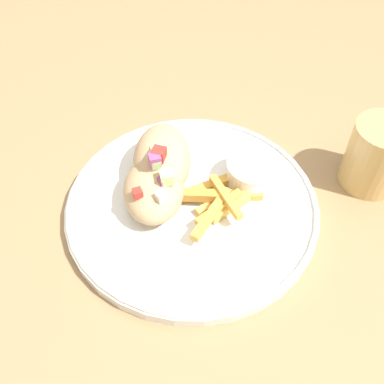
% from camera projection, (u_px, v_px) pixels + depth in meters
% --- Properties ---
extents(ground_plane, '(10.00, 10.00, 0.00)m').
position_uv_depth(ground_plane, '(203.00, 377.00, 1.20)').
color(ground_plane, brown).
extents(table, '(1.51, 1.51, 0.78)m').
position_uv_depth(table, '(212.00, 211.00, 0.65)').
color(table, '#9E7A51').
rests_on(table, ground_plane).
extents(plate, '(0.32, 0.32, 0.02)m').
position_uv_depth(plate, '(192.00, 205.00, 0.57)').
color(plate, white).
rests_on(plate, table).
extents(pita_sandwich_near, '(0.13, 0.13, 0.06)m').
position_uv_depth(pita_sandwich_near, '(154.00, 189.00, 0.55)').
color(pita_sandwich_near, tan).
rests_on(pita_sandwich_near, plate).
extents(pita_sandwich_far, '(0.14, 0.14, 0.07)m').
position_uv_depth(pita_sandwich_far, '(162.00, 159.00, 0.57)').
color(pita_sandwich_far, tan).
rests_on(pita_sandwich_far, plate).
extents(fries_pile, '(0.09, 0.12, 0.03)m').
position_uv_depth(fries_pile, '(218.00, 200.00, 0.55)').
color(fries_pile, gold).
rests_on(fries_pile, plate).
extents(sauce_ramekin, '(0.07, 0.07, 0.03)m').
position_uv_depth(sauce_ramekin, '(252.00, 171.00, 0.58)').
color(sauce_ramekin, white).
rests_on(sauce_ramekin, plate).
extents(water_glass, '(0.08, 0.08, 0.09)m').
position_uv_depth(water_glass, '(376.00, 158.00, 0.58)').
color(water_glass, tan).
rests_on(water_glass, table).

